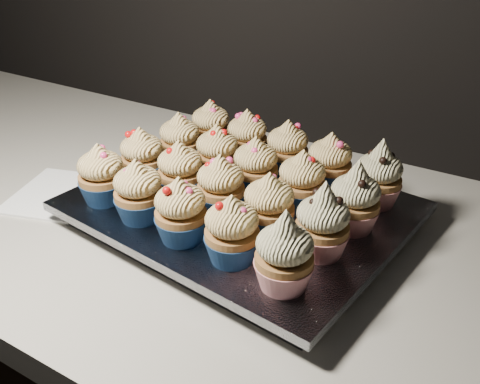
{
  "coord_description": "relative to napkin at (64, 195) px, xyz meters",
  "views": [
    {
      "loc": [
        0.14,
        1.16,
        1.3
      ],
      "look_at": [
        -0.18,
        1.69,
        0.95
      ],
      "focal_mm": 40.0,
      "sensor_mm": 36.0,
      "label": 1
    }
  ],
  "objects": [
    {
      "name": "worktop",
      "position": [
        0.45,
        0.08,
        -0.02
      ],
      "size": [
        2.44,
        0.64,
        0.04
      ],
      "primitive_type": "cube",
      "color": "beige",
      "rests_on": "cabinet"
    },
    {
      "name": "napkin",
      "position": [
        0.0,
        0.0,
        0.0
      ],
      "size": [
        0.18,
        0.18,
        0.0
      ],
      "primitive_type": "cube",
      "rotation": [
        0.0,
        0.0,
        0.31
      ],
      "color": "white",
      "rests_on": "worktop"
    },
    {
      "name": "baking_tray",
      "position": [
        0.27,
        0.07,
        0.01
      ],
      "size": [
        0.42,
        0.34,
        0.02
      ],
      "primitive_type": "cube",
      "rotation": [
        0.0,
        0.0,
        -0.12
      ],
      "color": "black",
      "rests_on": "worktop"
    },
    {
      "name": "foil_lining",
      "position": [
        0.27,
        0.07,
        0.03
      ],
      "size": [
        0.46,
        0.38,
        0.01
      ],
      "primitive_type": "cube",
      "rotation": [
        0.0,
        0.0,
        -0.12
      ],
      "color": "silver",
      "rests_on": "baking_tray"
    },
    {
      "name": "cupcake_0",
      "position": [
        0.11,
        -0.02,
        0.07
      ],
      "size": [
        0.06,
        0.06,
        0.08
      ],
      "color": "navy",
      "rests_on": "foil_lining"
    },
    {
      "name": "cupcake_1",
      "position": [
        0.18,
        -0.03,
        0.07
      ],
      "size": [
        0.06,
        0.06,
        0.08
      ],
      "color": "navy",
      "rests_on": "foil_lining"
    },
    {
      "name": "cupcake_2",
      "position": [
        0.25,
        -0.04,
        0.07
      ],
      "size": [
        0.06,
        0.06,
        0.08
      ],
      "color": "navy",
      "rests_on": "foil_lining"
    },
    {
      "name": "cupcake_3",
      "position": [
        0.33,
        -0.04,
        0.07
      ],
      "size": [
        0.06,
        0.06,
        0.08
      ],
      "color": "navy",
      "rests_on": "foil_lining"
    },
    {
      "name": "cupcake_4",
      "position": [
        0.4,
        -0.06,
        0.07
      ],
      "size": [
        0.06,
        0.06,
        0.1
      ],
      "color": "#B41922",
      "rests_on": "foil_lining"
    },
    {
      "name": "cupcake_5",
      "position": [
        0.12,
        0.05,
        0.07
      ],
      "size": [
        0.06,
        0.06,
        0.08
      ],
      "color": "navy",
      "rests_on": "foil_lining"
    },
    {
      "name": "cupcake_6",
      "position": [
        0.19,
        0.04,
        0.07
      ],
      "size": [
        0.06,
        0.06,
        0.08
      ],
      "color": "navy",
      "rests_on": "foil_lining"
    },
    {
      "name": "cupcake_7",
      "position": [
        0.26,
        0.04,
        0.07
      ],
      "size": [
        0.06,
        0.06,
        0.08
      ],
      "color": "navy",
      "rests_on": "foil_lining"
    },
    {
      "name": "cupcake_8",
      "position": [
        0.34,
        0.02,
        0.07
      ],
      "size": [
        0.06,
        0.06,
        0.08
      ],
      "color": "navy",
      "rests_on": "foil_lining"
    },
    {
      "name": "cupcake_9",
      "position": [
        0.41,
        0.02,
        0.07
      ],
      "size": [
        0.06,
        0.06,
        0.1
      ],
      "color": "#B41922",
      "rests_on": "foil_lining"
    },
    {
      "name": "cupcake_10",
      "position": [
        0.13,
        0.13,
        0.07
      ],
      "size": [
        0.06,
        0.06,
        0.08
      ],
      "color": "navy",
      "rests_on": "foil_lining"
    },
    {
      "name": "cupcake_11",
      "position": [
        0.2,
        0.12,
        0.07
      ],
      "size": [
        0.06,
        0.06,
        0.08
      ],
      "color": "navy",
      "rests_on": "foil_lining"
    },
    {
      "name": "cupcake_12",
      "position": [
        0.27,
        0.11,
        0.07
      ],
      "size": [
        0.06,
        0.06,
        0.08
      ],
      "color": "navy",
      "rests_on": "foil_lining"
    },
    {
      "name": "cupcake_13",
      "position": [
        0.34,
        0.1,
        0.07
      ],
      "size": [
        0.06,
        0.06,
        0.08
      ],
      "color": "navy",
      "rests_on": "foil_lining"
    },
    {
      "name": "cupcake_14",
      "position": [
        0.42,
        0.09,
        0.07
      ],
      "size": [
        0.06,
        0.06,
        0.1
      ],
      "color": "#B41922",
      "rests_on": "foil_lining"
    },
    {
      "name": "cupcake_15",
      "position": [
        0.14,
        0.2,
        0.07
      ],
      "size": [
        0.06,
        0.06,
        0.08
      ],
      "color": "navy",
      "rests_on": "foil_lining"
    },
    {
      "name": "cupcake_16",
      "position": [
        0.21,
        0.19,
        0.07
      ],
      "size": [
        0.06,
        0.06,
        0.08
      ],
      "color": "navy",
      "rests_on": "foil_lining"
    },
    {
      "name": "cupcake_17",
      "position": [
        0.28,
        0.18,
        0.07
      ],
      "size": [
        0.06,
        0.06,
        0.08
      ],
      "color": "navy",
      "rests_on": "foil_lining"
    },
    {
      "name": "cupcake_18",
      "position": [
        0.35,
        0.17,
        0.07
      ],
      "size": [
        0.06,
        0.06,
        0.08
      ],
      "color": "navy",
      "rests_on": "foil_lining"
    },
    {
      "name": "cupcake_19",
      "position": [
        0.42,
        0.16,
        0.07
      ],
      "size": [
        0.06,
        0.06,
        0.1
      ],
      "color": "#B41922",
      "rests_on": "foil_lining"
    }
  ]
}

